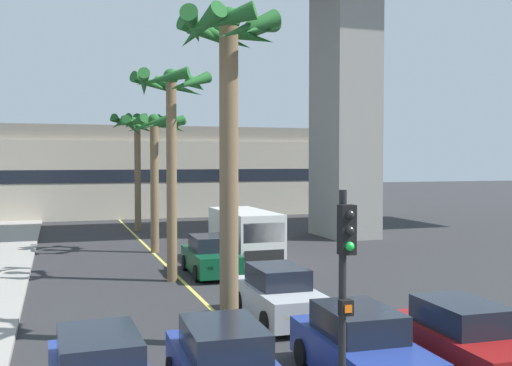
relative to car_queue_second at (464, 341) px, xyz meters
name	(u,v)px	position (x,y,z in m)	size (l,w,h in m)	color
lane_stripe_center	(178,277)	(-3.84, 12.81, -0.72)	(0.14, 56.00, 0.01)	#DBCC4C
pier_building_backdrop	(114,172)	(-3.84, 40.89, 2.88)	(38.81, 8.04, 7.31)	#BCB29E
car_queue_second	(464,341)	(0.00, 0.00, 0.00)	(1.94, 4.15, 1.56)	maroon
car_queue_third	(279,295)	(-2.29, 5.44, 0.00)	(1.87, 4.12, 1.56)	#B7BABF
car_queue_fourth	(210,257)	(-2.50, 12.89, 0.00)	(1.91, 4.14, 1.56)	#0C4728
car_queue_fifth	(360,349)	(-2.40, 0.22, 0.00)	(1.96, 4.16, 1.56)	navy
delivery_van	(245,235)	(-0.37, 15.07, 0.57)	(2.23, 5.28, 2.36)	silver
traffic_light_median_near	(344,287)	(-4.19, -2.64, 1.99)	(0.24, 0.37, 4.20)	black
palm_tree_near_median	(229,86)	(-4.31, 3.54, 5.76)	(2.70, 2.75, 8.40)	brown
palm_tree_mid_median	(154,139)	(-3.73, 19.48, 4.97)	(3.38, 3.35, 6.93)	brown
palm_tree_far_median	(137,134)	(-3.37, 29.08, 5.59)	(3.57, 3.65, 7.64)	brown
palm_tree_farthest_median	(171,115)	(-4.22, 12.07, 5.64)	(3.03, 3.16, 8.10)	brown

